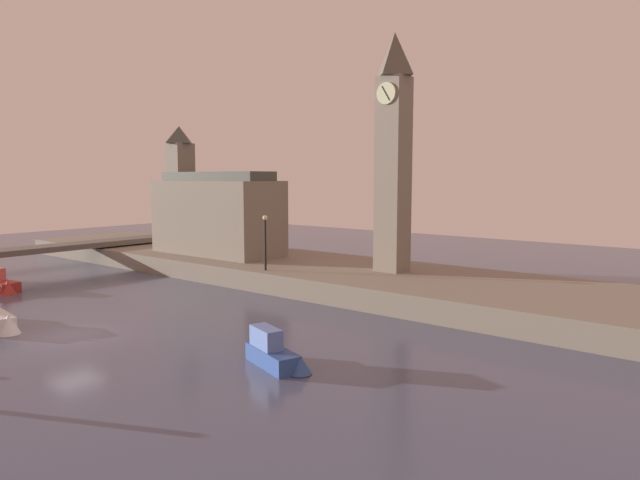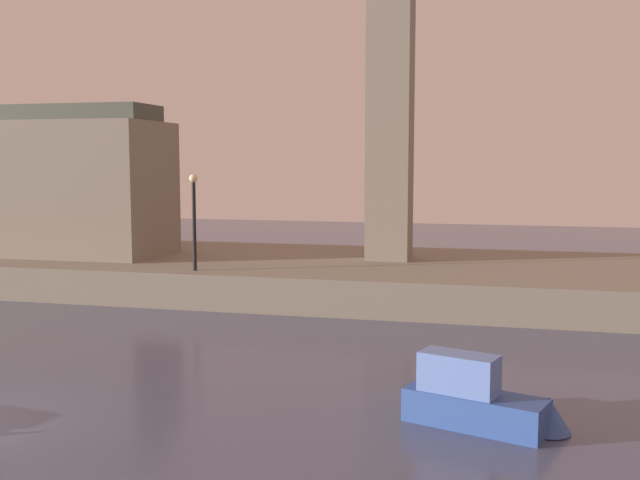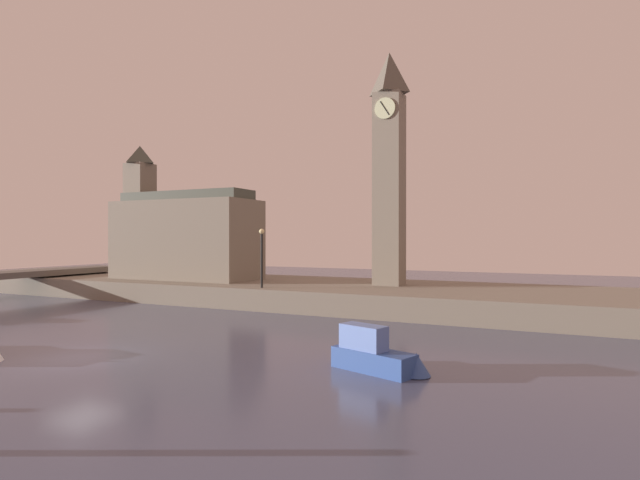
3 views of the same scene
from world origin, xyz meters
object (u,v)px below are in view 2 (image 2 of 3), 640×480
(clock_tower, at_px, (391,71))
(parliament_hall, at_px, (35,179))
(boat_tour_blue, at_px, (483,401))
(streetlamp, at_px, (194,211))

(clock_tower, relative_size, parliament_hall, 1.36)
(parliament_hall, xyz_separation_m, boat_tour_blue, (22.67, -15.96, -4.62))
(streetlamp, xyz_separation_m, boat_tour_blue, (12.36, -12.02, -3.41))
(streetlamp, distance_m, boat_tour_blue, 17.57)
(streetlamp, bearing_deg, clock_tower, 37.28)
(clock_tower, height_order, boat_tour_blue, clock_tower)
(clock_tower, relative_size, boat_tour_blue, 4.27)
(clock_tower, bearing_deg, parliament_hall, -174.53)
(boat_tour_blue, bearing_deg, streetlamp, 135.78)
(streetlamp, height_order, boat_tour_blue, streetlamp)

